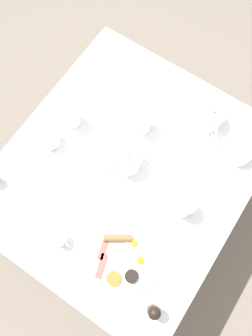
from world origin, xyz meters
TOP-DOWN VIEW (x-y plane):
  - ground_plane at (0.00, 0.00)m, footprint 8.00×8.00m
  - table at (0.00, 0.00)m, footprint 1.03×1.16m
  - breakfast_plate at (0.19, -0.32)m, footprint 0.31×0.31m
  - teapot_near at (0.19, 0.40)m, footprint 0.15×0.17m
  - teapot_far at (-0.01, 0.02)m, footprint 0.15×0.16m
  - teacup_with_saucer_left at (-0.35, -0.08)m, footprint 0.14×0.14m
  - teacup_with_saucer_right at (0.39, 0.32)m, footprint 0.14×0.14m
  - water_glass_tall at (-0.05, 0.21)m, footprint 0.08×0.08m
  - water_glass_short at (0.30, -0.01)m, footprint 0.08×0.08m
  - wine_glass_spare at (-0.33, 0.06)m, footprint 0.08×0.08m
  - creamer_jug at (-0.05, -0.40)m, footprint 0.08×0.06m
  - salt_grinder at (0.40, -0.42)m, footprint 0.05×0.05m
  - fork_by_plate at (-0.24, 0.24)m, footprint 0.12×0.16m
  - knife_by_plate at (-0.24, -0.42)m, footprint 0.04×0.20m

SIDE VIEW (x-z plane):
  - ground_plane at x=0.00m, z-range 0.00..0.00m
  - table at x=0.00m, z-range 0.30..1.02m
  - fork_by_plate at x=-0.24m, z-range 0.72..0.73m
  - knife_by_plate at x=-0.24m, z-range 0.72..0.73m
  - breakfast_plate at x=0.19m, z-range 0.71..0.75m
  - teacup_with_saucer_left at x=-0.35m, z-range 0.72..0.78m
  - teacup_with_saucer_right at x=0.39m, z-range 0.72..0.78m
  - creamer_jug at x=-0.05m, z-range 0.72..0.79m
  - teapot_near at x=0.19m, z-range 0.71..0.83m
  - teapot_far at x=-0.01m, z-range 0.71..0.83m
  - water_glass_tall at x=-0.05m, z-range 0.72..0.84m
  - water_glass_short at x=0.30m, z-range 0.72..0.84m
  - salt_grinder at x=0.40m, z-range 0.72..0.84m
  - wine_glass_spare at x=-0.33m, z-range 0.72..0.86m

